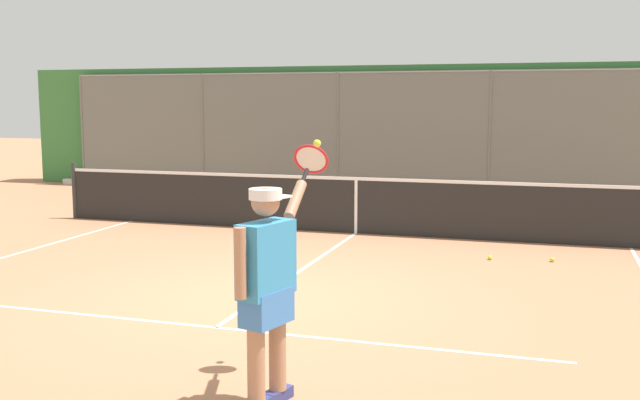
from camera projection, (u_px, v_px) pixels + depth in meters
The scene contains 7 objects.
ground_plane at pixel (260, 298), 8.45m from camera, with size 60.00×60.00×0.00m, color #B27551.
court_line_markings at pixel (200, 338), 7.01m from camera, with size 8.76×10.13×0.01m.
fence_backdrop at pixel (416, 131), 17.84m from camera, with size 20.91×1.37×3.09m.
tennis_net at pixel (356, 205), 12.52m from camera, with size 11.26×0.09×1.07m.
tennis_player at pixel (267, 280), 5.33m from camera, with size 0.38×1.38×1.92m.
tennis_ball_by_sideline at pixel (552, 260), 10.34m from camera, with size 0.07×0.07×0.07m, color #C1D138.
tennis_ball_near_net at pixel (490, 258), 10.47m from camera, with size 0.07×0.07×0.07m, color #CCDB33.
Camera 1 is at (-3.10, 7.66, 2.23)m, focal length 41.45 mm.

